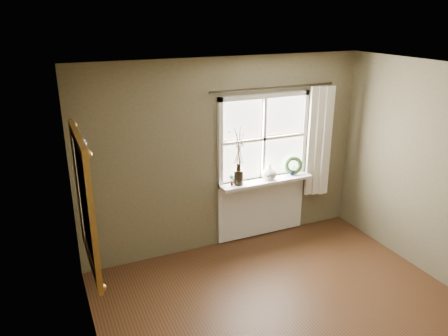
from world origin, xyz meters
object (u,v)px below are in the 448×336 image
dark_jug (238,177)px  wreath (293,167)px  cream_vase (270,171)px  gilt_mirror (84,202)px

dark_jug → wreath: wreath is taller
cream_vase → gilt_mirror: 2.81m
cream_vase → gilt_mirror: gilt_mirror is taller
dark_jug → gilt_mirror: size_ratio=0.15×
wreath → gilt_mirror: (-2.97, -1.10, 0.45)m
dark_jug → cream_vase: (0.48, 0.00, 0.01)m
dark_jug → gilt_mirror: bearing=-153.2°
dark_jug → cream_vase: cream_vase is taller
cream_vase → wreath: size_ratio=0.84×
wreath → gilt_mirror: 3.20m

